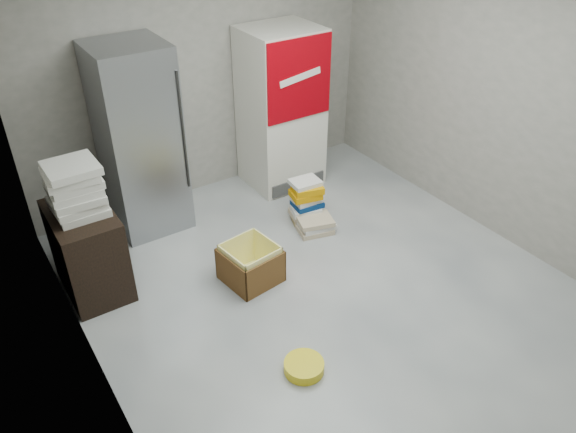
% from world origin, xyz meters
% --- Properties ---
extents(ground, '(5.00, 5.00, 0.00)m').
position_xyz_m(ground, '(0.00, 0.00, 0.00)').
color(ground, beige).
rests_on(ground, ground).
extents(room_shell, '(4.04, 5.04, 2.82)m').
position_xyz_m(room_shell, '(0.00, 0.00, 1.80)').
color(room_shell, '#9E978E').
rests_on(room_shell, ground).
extents(steel_fridge, '(0.70, 0.72, 1.90)m').
position_xyz_m(steel_fridge, '(-0.90, 2.13, 0.95)').
color(steel_fridge, '#ABADB4').
rests_on(steel_fridge, ground).
extents(coke_cooler, '(0.80, 0.73, 1.80)m').
position_xyz_m(coke_cooler, '(0.75, 2.12, 0.90)').
color(coke_cooler, silver).
rests_on(coke_cooler, ground).
extents(wood_shelf, '(0.50, 0.80, 0.80)m').
position_xyz_m(wood_shelf, '(-1.73, 1.40, 0.40)').
color(wood_shelf, black).
rests_on(wood_shelf, ground).
extents(supply_box_stack, '(0.44, 0.43, 0.45)m').
position_xyz_m(supply_box_stack, '(-1.72, 1.40, 1.03)').
color(supply_box_stack, silver).
rests_on(supply_box_stack, wood_shelf).
extents(phonebook_stack_main, '(0.38, 0.34, 0.49)m').
position_xyz_m(phonebook_stack_main, '(0.48, 1.23, 0.24)').
color(phonebook_stack_main, olive).
rests_on(phonebook_stack_main, ground).
extents(phonebook_stack_side, '(0.43, 0.36, 0.16)m').
position_xyz_m(phonebook_stack_side, '(0.45, 1.02, 0.08)').
color(phonebook_stack_side, tan).
rests_on(phonebook_stack_side, ground).
extents(cardboard_box, '(0.52, 0.52, 0.37)m').
position_xyz_m(cardboard_box, '(-0.50, 0.71, 0.15)').
color(cardboard_box, yellow).
rests_on(cardboard_box, ground).
extents(bucket_lid, '(0.37, 0.37, 0.08)m').
position_xyz_m(bucket_lid, '(-0.71, -0.45, 0.04)').
color(bucket_lid, yellow).
rests_on(bucket_lid, ground).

